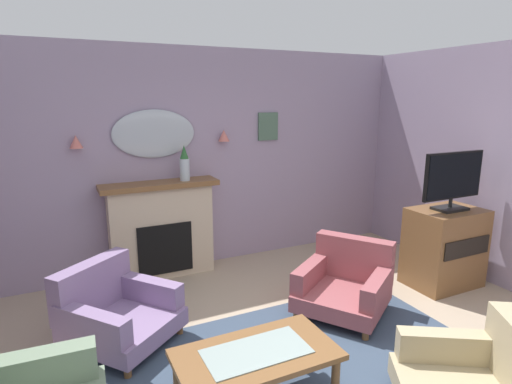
{
  "coord_description": "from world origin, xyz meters",
  "views": [
    {
      "loc": [
        -1.58,
        -2.08,
        2.13
      ],
      "look_at": [
        0.23,
        1.67,
        1.18
      ],
      "focal_mm": 29.28,
      "sensor_mm": 36.0,
      "label": 1
    }
  ],
  "objects_px": {
    "framed_picture": "(268,126)",
    "coffee_table": "(256,359)",
    "wall_sconce_left": "(76,142)",
    "wall_sconce_right": "(224,136)",
    "tv_flatscreen": "(453,179)",
    "tv_cabinet": "(444,247)",
    "armchair_by_coffee_table": "(346,282)",
    "armchair_beside_couch": "(115,310)",
    "wall_mirror": "(154,134)",
    "fireplace": "(162,230)",
    "mantel_vase_right": "(185,164)"
  },
  "relations": [
    {
      "from": "mantel_vase_right",
      "to": "tv_flatscreen",
      "type": "relative_size",
      "value": 0.5
    },
    {
      "from": "wall_sconce_right",
      "to": "mantel_vase_right",
      "type": "bearing_deg",
      "value": -167.69
    },
    {
      "from": "armchair_by_coffee_table",
      "to": "tv_flatscreen",
      "type": "bearing_deg",
      "value": -0.53
    },
    {
      "from": "wall_sconce_right",
      "to": "coffee_table",
      "type": "relative_size",
      "value": 0.13
    },
    {
      "from": "armchair_by_coffee_table",
      "to": "armchair_beside_couch",
      "type": "relative_size",
      "value": 0.99
    },
    {
      "from": "mantel_vase_right",
      "to": "armchair_by_coffee_table",
      "type": "distance_m",
      "value": 2.26
    },
    {
      "from": "coffee_table",
      "to": "armchair_beside_couch",
      "type": "relative_size",
      "value": 0.96
    },
    {
      "from": "wall_mirror",
      "to": "wall_sconce_right",
      "type": "xyz_separation_m",
      "value": [
        0.85,
        -0.05,
        -0.05
      ]
    },
    {
      "from": "wall_mirror",
      "to": "armchair_beside_couch",
      "type": "xyz_separation_m",
      "value": [
        -0.72,
        -1.38,
        -1.4
      ]
    },
    {
      "from": "mantel_vase_right",
      "to": "wall_sconce_left",
      "type": "bearing_deg",
      "value": 174.04
    },
    {
      "from": "wall_sconce_right",
      "to": "tv_cabinet",
      "type": "relative_size",
      "value": 0.16
    },
    {
      "from": "mantel_vase_right",
      "to": "fireplace",
      "type": "bearing_deg",
      "value": 174.61
    },
    {
      "from": "framed_picture",
      "to": "coffee_table",
      "type": "relative_size",
      "value": 0.33
    },
    {
      "from": "wall_sconce_left",
      "to": "mantel_vase_right",
      "type": "bearing_deg",
      "value": -5.96
    },
    {
      "from": "fireplace",
      "to": "armchair_by_coffee_table",
      "type": "relative_size",
      "value": 1.21
    },
    {
      "from": "framed_picture",
      "to": "tv_flatscreen",
      "type": "relative_size",
      "value": 0.43
    },
    {
      "from": "coffee_table",
      "to": "wall_mirror",
      "type": "bearing_deg",
      "value": 90.86
    },
    {
      "from": "armchair_by_coffee_table",
      "to": "tv_flatscreen",
      "type": "xyz_separation_m",
      "value": [
        1.39,
        -0.01,
        0.94
      ]
    },
    {
      "from": "armchair_by_coffee_table",
      "to": "tv_cabinet",
      "type": "distance_m",
      "value": 1.4
    },
    {
      "from": "wall_sconce_left",
      "to": "wall_sconce_right",
      "type": "xyz_separation_m",
      "value": [
        1.7,
        0.0,
        0.0
      ]
    },
    {
      "from": "tv_cabinet",
      "to": "wall_sconce_left",
      "type": "bearing_deg",
      "value": 154.72
    },
    {
      "from": "wall_mirror",
      "to": "framed_picture",
      "type": "height_order",
      "value": "wall_mirror"
    },
    {
      "from": "mantel_vase_right",
      "to": "tv_flatscreen",
      "type": "height_order",
      "value": "mantel_vase_right"
    },
    {
      "from": "wall_mirror",
      "to": "coffee_table",
      "type": "bearing_deg",
      "value": -89.14
    },
    {
      "from": "wall_sconce_left",
      "to": "armchair_beside_couch",
      "type": "height_order",
      "value": "wall_sconce_left"
    },
    {
      "from": "mantel_vase_right",
      "to": "wall_mirror",
      "type": "height_order",
      "value": "wall_mirror"
    },
    {
      "from": "framed_picture",
      "to": "armchair_by_coffee_table",
      "type": "height_order",
      "value": "framed_picture"
    },
    {
      "from": "wall_sconce_right",
      "to": "tv_flatscreen",
      "type": "height_order",
      "value": "wall_sconce_right"
    },
    {
      "from": "framed_picture",
      "to": "wall_sconce_right",
      "type": "bearing_deg",
      "value": -174.73
    },
    {
      "from": "fireplace",
      "to": "armchair_beside_couch",
      "type": "distance_m",
      "value": 1.46
    },
    {
      "from": "armchair_beside_couch",
      "to": "tv_flatscreen",
      "type": "distance_m",
      "value": 3.72
    },
    {
      "from": "wall_sconce_left",
      "to": "coffee_table",
      "type": "relative_size",
      "value": 0.13
    },
    {
      "from": "wall_mirror",
      "to": "wall_sconce_left",
      "type": "distance_m",
      "value": 0.85
    },
    {
      "from": "fireplace",
      "to": "armchair_by_coffee_table",
      "type": "height_order",
      "value": "fireplace"
    },
    {
      "from": "coffee_table",
      "to": "wall_sconce_right",
      "type": "bearing_deg",
      "value": 72.72
    },
    {
      "from": "wall_sconce_left",
      "to": "coffee_table",
      "type": "xyz_separation_m",
      "value": [
        0.89,
        -2.6,
        -1.28
      ]
    },
    {
      "from": "framed_picture",
      "to": "coffee_table",
      "type": "xyz_separation_m",
      "value": [
        -1.46,
        -2.66,
        -1.37
      ]
    },
    {
      "from": "tv_flatscreen",
      "to": "mantel_vase_right",
      "type": "bearing_deg",
      "value": 147.12
    },
    {
      "from": "framed_picture",
      "to": "coffee_table",
      "type": "bearing_deg",
      "value": -118.72
    },
    {
      "from": "fireplace",
      "to": "mantel_vase_right",
      "type": "xyz_separation_m",
      "value": [
        0.3,
        -0.03,
        0.79
      ]
    },
    {
      "from": "fireplace",
      "to": "coffee_table",
      "type": "height_order",
      "value": "fireplace"
    },
    {
      "from": "tv_cabinet",
      "to": "coffee_table",
      "type": "bearing_deg",
      "value": -163.0
    },
    {
      "from": "mantel_vase_right",
      "to": "tv_cabinet",
      "type": "xyz_separation_m",
      "value": [
        2.55,
        -1.63,
        -0.91
      ]
    },
    {
      "from": "fireplace",
      "to": "mantel_vase_right",
      "type": "bearing_deg",
      "value": -5.39
    },
    {
      "from": "fireplace",
      "to": "armchair_beside_couch",
      "type": "height_order",
      "value": "fireplace"
    },
    {
      "from": "tv_cabinet",
      "to": "wall_sconce_right",
      "type": "bearing_deg",
      "value": 138.84
    },
    {
      "from": "wall_mirror",
      "to": "framed_picture",
      "type": "relative_size",
      "value": 2.67
    },
    {
      "from": "tv_cabinet",
      "to": "armchair_beside_couch",
      "type": "bearing_deg",
      "value": 173.39
    },
    {
      "from": "wall_mirror",
      "to": "coffee_table",
      "type": "relative_size",
      "value": 0.87
    },
    {
      "from": "mantel_vase_right",
      "to": "armchair_by_coffee_table",
      "type": "xyz_separation_m",
      "value": [
        1.15,
        -1.63,
        -1.05
      ]
    }
  ]
}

